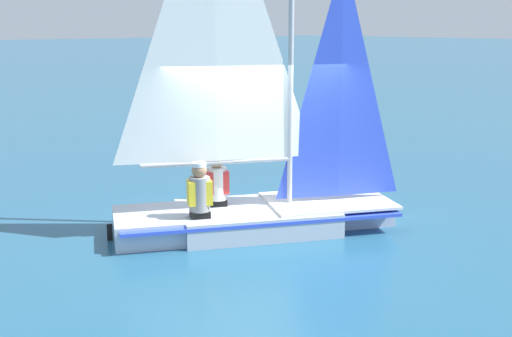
# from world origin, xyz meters

# --- Properties ---
(ground_plane) EXTENTS (260.00, 260.00, 0.00)m
(ground_plane) POSITION_xyz_m (0.00, 0.00, 0.00)
(ground_plane) COLOR #235675
(sailboat_main) EXTENTS (3.16, 4.39, 5.55)m
(sailboat_main) POSITION_xyz_m (0.01, 0.02, 0.86)
(sailboat_main) COLOR #B2BCCC
(sailboat_main) RESTS_ON ground_plane
(sailor_helm) EXTENTS (0.40, 0.42, 1.16)m
(sailor_helm) POSITION_xyz_m (0.45, 0.40, 0.63)
(sailor_helm) COLOR black
(sailor_helm) RESTS_ON ground_plane
(sailor_crew) EXTENTS (0.40, 0.42, 1.16)m
(sailor_crew) POSITION_xyz_m (0.11, 0.96, 0.63)
(sailor_crew) COLOR black
(sailor_crew) RESTS_ON ground_plane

